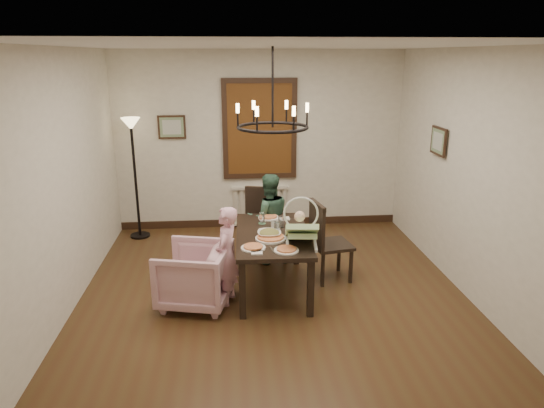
{
  "coord_description": "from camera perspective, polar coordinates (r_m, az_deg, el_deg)",
  "views": [
    {
      "loc": [
        -0.46,
        -5.08,
        2.71
      ],
      "look_at": [
        0.0,
        0.29,
        1.05
      ],
      "focal_mm": 32.0,
      "sensor_mm": 36.0,
      "label": 1
    }
  ],
  "objects": [
    {
      "name": "room_shell",
      "position": [
        5.62,
        -0.11,
        3.65
      ],
      "size": [
        4.51,
        5.0,
        2.81
      ],
      "color": "#452F17",
      "rests_on": "ground"
    },
    {
      "name": "dining_table",
      "position": [
        5.73,
        0.07,
        -4.25
      ],
      "size": [
        0.89,
        1.53,
        0.71
      ],
      "rotation": [
        0.0,
        0.0,
        -0.03
      ],
      "color": "black",
      "rests_on": "room_shell"
    },
    {
      "name": "chair_far",
      "position": [
        6.67,
        -1.62,
        -2.35
      ],
      "size": [
        0.51,
        0.51,
        0.97
      ],
      "primitive_type": null,
      "rotation": [
        0.0,
        0.0,
        -0.22
      ],
      "color": "black",
      "rests_on": "room_shell"
    },
    {
      "name": "chair_right",
      "position": [
        6.06,
        7.06,
        -4.25
      ],
      "size": [
        0.53,
        0.53,
        1.03
      ],
      "primitive_type": null,
      "rotation": [
        0.0,
        0.0,
        1.76
      ],
      "color": "black",
      "rests_on": "room_shell"
    },
    {
      "name": "armchair",
      "position": [
        5.55,
        -9.13,
        -8.26
      ],
      "size": [
        0.92,
        0.9,
        0.7
      ],
      "primitive_type": "imported",
      "rotation": [
        0.0,
        0.0,
        -1.8
      ],
      "color": "#D6A4AF",
      "rests_on": "room_shell"
    },
    {
      "name": "elderly_woman",
      "position": [
        5.49,
        -5.39,
        -7.03
      ],
      "size": [
        0.31,
        0.39,
        0.94
      ],
      "primitive_type": "imported",
      "rotation": [
        0.0,
        0.0,
        -1.84
      ],
      "color": "#E5A1B5",
      "rests_on": "room_shell"
    },
    {
      "name": "seated_man",
      "position": [
        6.51,
        -0.43,
        -2.62
      ],
      "size": [
        0.55,
        0.46,
        1.02
      ],
      "primitive_type": "imported",
      "rotation": [
        0.0,
        0.0,
        3.29
      ],
      "color": "#345743",
      "rests_on": "room_shell"
    },
    {
      "name": "baby_bouncer",
      "position": [
        5.33,
        3.47,
        -2.9
      ],
      "size": [
        0.46,
        0.6,
        0.37
      ],
      "primitive_type": null,
      "rotation": [
        0.0,
        0.0,
        -0.1
      ],
      "color": "#C3EEA4",
      "rests_on": "dining_table"
    },
    {
      "name": "salad_bowl",
      "position": [
        5.58,
        -0.32,
        -3.49
      ],
      "size": [
        0.33,
        0.33,
        0.08
      ],
      "primitive_type": "imported",
      "color": "white",
      "rests_on": "dining_table"
    },
    {
      "name": "pizza_platter",
      "position": [
        5.51,
        -0.17,
        -3.97
      ],
      "size": [
        0.35,
        0.35,
        0.04
      ],
      "primitive_type": "cylinder",
      "color": "tan",
      "rests_on": "dining_table"
    },
    {
      "name": "drinking_glass",
      "position": [
        5.64,
        0.62,
        -2.87
      ],
      "size": [
        0.08,
        0.08,
        0.15
      ],
      "primitive_type": "cylinder",
      "color": "silver",
      "rests_on": "dining_table"
    },
    {
      "name": "window_blinds",
      "position": [
        7.63,
        -1.46,
        8.77
      ],
      "size": [
        1.0,
        0.03,
        1.4
      ],
      "primitive_type": "cube",
      "color": "#5F3413",
      "rests_on": "room_shell"
    },
    {
      "name": "radiator",
      "position": [
        7.93,
        -1.4,
        -0.18
      ],
      "size": [
        0.92,
        0.12,
        0.62
      ],
      "primitive_type": null,
      "color": "silver",
      "rests_on": "room_shell"
    },
    {
      "name": "picture_back",
      "position": [
        7.67,
        -11.7,
        8.85
      ],
      "size": [
        0.42,
        0.03,
        0.36
      ],
      "primitive_type": "cube",
      "color": "black",
      "rests_on": "room_shell"
    },
    {
      "name": "picture_right",
      "position": [
        6.63,
        19.01,
        7.01
      ],
      "size": [
        0.03,
        0.42,
        0.36
      ],
      "primitive_type": "cube",
      "rotation": [
        0.0,
        0.0,
        1.57
      ],
      "color": "black",
      "rests_on": "room_shell"
    },
    {
      "name": "floor_lamp",
      "position": [
        7.59,
        -15.75,
        2.68
      ],
      "size": [
        0.3,
        0.3,
        1.8
      ],
      "primitive_type": null,
      "color": "black",
      "rests_on": "room_shell"
    },
    {
      "name": "chandelier",
      "position": [
        5.39,
        0.07,
        9.02
      ],
      "size": [
        0.8,
        0.8,
        0.04
      ],
      "primitive_type": "torus",
      "color": "black",
      "rests_on": "room_shell"
    }
  ]
}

